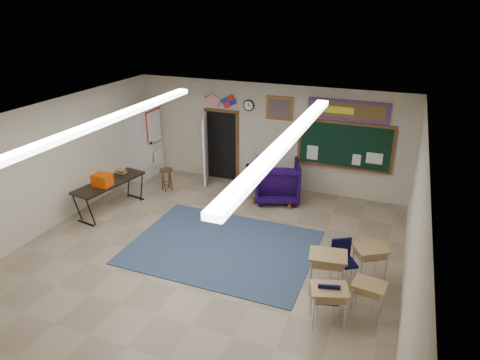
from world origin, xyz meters
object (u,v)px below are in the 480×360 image
at_px(student_desk_front_left, 327,271).
at_px(folding_table, 111,195).
at_px(student_desk_front_right, 369,262).
at_px(wingback_armchair, 277,181).
at_px(wooden_stool, 167,179).

distance_m(student_desk_front_left, folding_table, 6.00).
height_order(student_desk_front_right, folding_table, folding_table).
distance_m(wingback_armchair, folding_table, 4.41).
bearing_deg(wooden_stool, student_desk_front_left, -29.80).
height_order(student_desk_front_left, wooden_stool, student_desk_front_left).
bearing_deg(folding_table, wooden_stool, 77.21).
xyz_separation_m(student_desk_front_left, student_desk_front_right, (0.70, 0.66, -0.05)).
distance_m(student_desk_front_left, wooden_stool, 5.97).
height_order(folding_table, wooden_stool, folding_table).
height_order(wingback_armchair, wooden_stool, wingback_armchair).
relative_size(folding_table, wooden_stool, 3.18).
distance_m(student_desk_front_right, folding_table, 6.59).
bearing_deg(student_desk_front_left, folding_table, 158.74).
bearing_deg(wooden_stool, student_desk_front_right, -21.39).
relative_size(student_desk_front_left, wooden_stool, 1.27).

